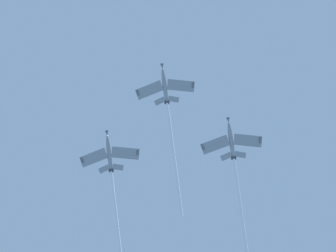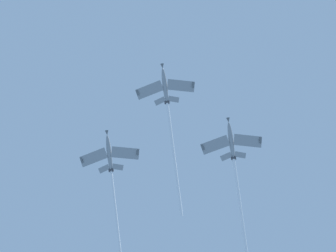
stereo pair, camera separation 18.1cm
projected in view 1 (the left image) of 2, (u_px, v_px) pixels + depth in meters
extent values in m
ellipsoid|color=gray|center=(165.00, 86.00, 166.86)|extent=(9.03, 9.24, 6.63)
cone|color=#595E60|center=(162.00, 66.00, 167.80)|extent=(2.23, 2.25, 1.79)
ellipsoid|color=black|center=(164.00, 80.00, 167.75)|extent=(2.74, 2.78, 2.07)
cube|color=gray|center=(181.00, 86.00, 166.40)|extent=(9.44, 7.37, 1.80)
cube|color=#595E60|center=(193.00, 85.00, 166.28)|extent=(1.44, 1.79, 0.92)
cube|color=gray|center=(149.00, 90.00, 166.89)|extent=(7.56, 9.39, 1.80)
cube|color=#595E60|center=(137.00, 93.00, 167.16)|extent=(1.78, 1.47, 0.92)
cube|color=gray|center=(173.00, 99.00, 166.04)|extent=(3.97, 3.09, 0.95)
cube|color=gray|center=(160.00, 101.00, 166.25)|extent=(3.17, 3.97, 0.95)
cube|color=#595E60|center=(167.00, 100.00, 167.56)|extent=(2.50, 2.57, 3.58)
cylinder|color=#38383D|center=(168.00, 102.00, 165.91)|extent=(1.45, 1.46, 1.17)
cylinder|color=#38383D|center=(166.00, 103.00, 165.96)|extent=(1.45, 1.46, 1.17)
cylinder|color=white|center=(174.00, 159.00, 163.27)|extent=(24.10, 24.81, 17.64)
ellipsoid|color=gray|center=(231.00, 140.00, 161.96)|extent=(8.97, 9.30, 6.63)
cone|color=#595E60|center=(228.00, 120.00, 162.91)|extent=(2.23, 2.25, 1.79)
ellipsoid|color=black|center=(230.00, 134.00, 162.85)|extent=(2.73, 2.79, 2.07)
cube|color=gray|center=(248.00, 141.00, 161.52)|extent=(9.46, 7.32, 1.80)
cube|color=#595E60|center=(261.00, 140.00, 161.42)|extent=(1.43, 1.79, 0.92)
cube|color=gray|center=(215.00, 145.00, 161.98)|extent=(7.61, 9.37, 1.80)
cube|color=#595E60|center=(203.00, 147.00, 162.24)|extent=(1.78, 1.48, 0.92)
cube|color=gray|center=(240.00, 155.00, 161.16)|extent=(3.97, 3.07, 0.95)
cube|color=gray|center=(226.00, 156.00, 161.36)|extent=(3.19, 3.97, 0.95)
cube|color=#595E60|center=(233.00, 155.00, 162.67)|extent=(2.48, 2.59, 3.58)
cylinder|color=#38383D|center=(235.00, 158.00, 161.03)|extent=(1.44, 1.46, 1.17)
cylinder|color=#38383D|center=(232.00, 158.00, 161.07)|extent=(1.44, 1.46, 1.17)
cylinder|color=white|center=(242.00, 218.00, 158.34)|extent=(24.39, 25.52, 18.00)
ellipsoid|color=gray|center=(109.00, 153.00, 164.62)|extent=(9.02, 9.15, 6.80)
cone|color=#595E60|center=(107.00, 133.00, 165.68)|extent=(2.24, 2.25, 1.81)
ellipsoid|color=black|center=(109.00, 147.00, 165.55)|extent=(2.74, 2.77, 2.10)
cube|color=gray|center=(125.00, 153.00, 164.14)|extent=(9.42, 7.39, 1.85)
cube|color=#595E60|center=(138.00, 152.00, 164.01)|extent=(1.44, 1.78, 0.94)
cube|color=gray|center=(94.00, 158.00, 164.66)|extent=(7.50, 9.39, 1.85)
cube|color=#595E60|center=(82.00, 160.00, 164.93)|extent=(1.77, 1.46, 0.94)
cube|color=gray|center=(118.00, 167.00, 163.72)|extent=(3.97, 3.10, 0.98)
cube|color=gray|center=(104.00, 169.00, 163.94)|extent=(3.14, 3.96, 0.98)
cube|color=#595E60|center=(112.00, 168.00, 165.24)|extent=(2.53, 2.57, 3.60)
cylinder|color=#38383D|center=(113.00, 170.00, 163.59)|extent=(1.45, 1.46, 1.17)
cylinder|color=#38383D|center=(110.00, 171.00, 163.63)|extent=(1.45, 1.46, 1.17)
cylinder|color=white|center=(117.00, 219.00, 161.13)|extent=(19.90, 20.26, 15.04)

